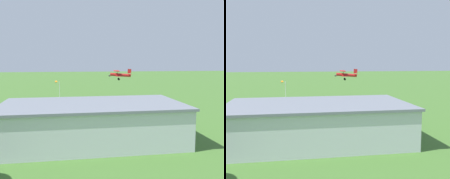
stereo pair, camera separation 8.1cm
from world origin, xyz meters
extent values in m
plane|color=#3D6628|center=(0.00, 0.00, 0.00)|extent=(400.00, 400.00, 0.00)
cube|color=silver|center=(5.63, 41.79, 2.75)|extent=(26.06, 13.88, 5.50)
cube|color=slate|center=(5.63, 41.79, 5.67)|extent=(26.67, 14.49, 0.35)
cube|color=#384251|center=(5.71, 34.95, 2.25)|extent=(9.07, 0.26, 4.51)
cylinder|color=#B21E1E|center=(-5.91, 2.92, 7.72)|extent=(6.28, 1.72, 1.31)
cone|color=black|center=(-2.52, 2.47, 7.50)|extent=(0.82, 0.73, 0.68)
cube|color=#B21E1E|center=(-5.19, 2.82, 7.54)|extent=(2.59, 7.91, 0.22)
cube|color=#B21E1E|center=(-4.73, 2.76, 8.98)|extent=(2.59, 7.91, 0.22)
cube|color=#B21E1E|center=(-8.60, 3.28, 8.86)|extent=(1.19, 0.26, 1.37)
cube|color=#B21E1E|center=(-8.66, 3.28, 7.91)|extent=(1.24, 2.70, 0.14)
cylinder|color=black|center=(-5.50, 1.91, 6.48)|extent=(0.65, 0.22, 0.64)
cylinder|color=black|center=(-5.25, 3.79, 6.48)|extent=(0.65, 0.22, 0.64)
cylinder|color=#332D28|center=(-5.28, 0.33, 8.26)|extent=(0.19, 0.10, 1.47)
cylinder|color=#332D28|center=(-4.63, 5.26, 8.26)|extent=(0.19, 0.10, 1.47)
cube|color=red|center=(16.92, 29.56, 0.67)|extent=(2.14, 4.72, 0.70)
cube|color=#2D3842|center=(16.92, 29.56, 1.32)|extent=(1.77, 2.69, 0.59)
cylinder|color=black|center=(16.15, 31.19, 0.32)|extent=(0.27, 0.66, 0.64)
cylinder|color=black|center=(17.93, 31.05, 0.32)|extent=(0.27, 0.66, 0.64)
cylinder|color=black|center=(15.91, 28.07, 0.32)|extent=(0.27, 0.66, 0.64)
cylinder|color=black|center=(17.68, 27.93, 0.32)|extent=(0.27, 0.66, 0.64)
cube|color=gray|center=(-3.67, 27.59, 1.48)|extent=(2.42, 2.42, 2.00)
cube|color=silver|center=(-6.78, 27.25, 1.69)|extent=(4.27, 2.63, 2.42)
cylinder|color=black|center=(-4.08, 28.65, 0.48)|extent=(0.98, 0.38, 0.96)
cylinder|color=black|center=(-3.84, 26.46, 0.48)|extent=(0.98, 0.38, 0.96)
cylinder|color=black|center=(-8.11, 28.21, 0.48)|extent=(0.98, 0.38, 0.96)
cylinder|color=black|center=(-7.87, 26.03, 0.48)|extent=(0.98, 0.38, 0.96)
cylinder|color=#72338C|center=(2.57, 25.12, 0.39)|extent=(0.39, 0.39, 0.79)
cylinder|color=beige|center=(2.57, 25.12, 1.07)|extent=(0.46, 0.46, 0.56)
sphere|color=brown|center=(2.57, 25.12, 1.46)|extent=(0.21, 0.21, 0.21)
cylinder|color=#B23333|center=(14.69, 27.35, 0.42)|extent=(0.44, 0.44, 0.83)
cylinder|color=#33723F|center=(14.69, 27.35, 1.13)|extent=(0.52, 0.52, 0.59)
sphere|color=brown|center=(14.69, 27.35, 1.53)|extent=(0.23, 0.23, 0.23)
cylinder|color=#3F3F47|center=(-8.40, 32.31, 0.45)|extent=(0.45, 0.45, 0.89)
cylinder|color=#33723F|center=(-8.40, 32.31, 1.21)|extent=(0.53, 0.53, 0.63)
sphere|color=#9E704C|center=(-8.40, 32.31, 1.65)|extent=(0.24, 0.24, 0.24)
cylinder|color=beige|center=(12.52, 26.28, 0.39)|extent=(0.42, 0.42, 0.77)
cylinder|color=#B23333|center=(12.52, 26.28, 1.05)|extent=(0.49, 0.49, 0.55)
sphere|color=#9E704C|center=(12.52, 26.28, 1.43)|extent=(0.21, 0.21, 0.21)
cylinder|color=#33723F|center=(4.36, 25.34, 0.40)|extent=(0.45, 0.45, 0.79)
cylinder|color=#72338C|center=(4.36, 25.34, 1.07)|extent=(0.54, 0.54, 0.56)
sphere|color=#9E704C|center=(4.36, 25.34, 1.46)|extent=(0.21, 0.21, 0.21)
cylinder|color=silver|center=(12.10, 4.67, 3.10)|extent=(0.12, 0.12, 6.20)
cone|color=orange|center=(12.80, 4.67, 6.05)|extent=(1.08, 1.43, 0.60)
camera|label=1|loc=(8.51, 79.45, 12.08)|focal=41.53mm
camera|label=2|loc=(8.43, 79.46, 12.08)|focal=41.53mm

